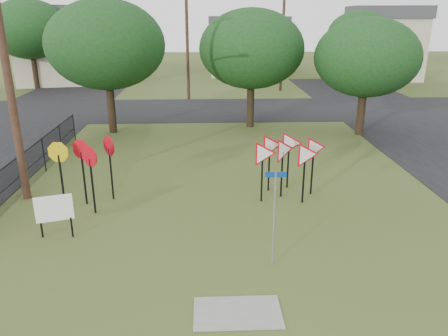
# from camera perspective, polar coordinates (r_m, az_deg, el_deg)

# --- Properties ---
(ground) EXTENTS (140.00, 140.00, 0.00)m
(ground) POSITION_cam_1_polar(r_m,az_deg,el_deg) (12.45, 0.98, -11.62)
(ground) COLOR #36471A
(street_far) EXTENTS (60.00, 8.00, 0.02)m
(street_far) POSITION_cam_1_polar(r_m,az_deg,el_deg) (31.31, -1.17, 7.65)
(street_far) COLOR black
(street_far) RESTS_ON ground
(curb_pad) EXTENTS (2.00, 1.20, 0.02)m
(curb_pad) POSITION_cam_1_polar(r_m,az_deg,el_deg) (10.46, 1.78, -18.37)
(curb_pad) COLOR gray
(curb_pad) RESTS_ON ground
(street_name_sign) EXTENTS (0.55, 0.05, 2.67)m
(street_name_sign) POSITION_cam_1_polar(r_m,az_deg,el_deg) (11.51, 6.58, -5.75)
(street_name_sign) COLOR #96989E
(street_name_sign) RESTS_ON ground
(stop_sign_cluster) EXTENTS (2.18, 1.69, 2.41)m
(stop_sign_cluster) POSITION_cam_1_polar(r_m,az_deg,el_deg) (15.65, -17.66, 1.30)
(stop_sign_cluster) COLOR black
(stop_sign_cluster) RESTS_ON ground
(yield_sign_cluster) EXTENTS (2.94, 1.61, 2.31)m
(yield_sign_cluster) POSITION_cam_1_polar(r_m,az_deg,el_deg) (16.01, 8.24, 2.11)
(yield_sign_cluster) COLOR black
(yield_sign_cluster) RESTS_ON ground
(info_board) EXTENTS (1.05, 0.35, 1.36)m
(info_board) POSITION_cam_1_polar(r_m,az_deg,el_deg) (14.03, -21.30, -5.11)
(info_board) COLOR black
(info_board) RESTS_ON ground
(utility_pole_main) EXTENTS (3.55, 0.33, 10.00)m
(utility_pole_main) POSITION_cam_1_polar(r_m,az_deg,el_deg) (16.55, -26.60, 13.29)
(utility_pole_main) COLOR #452D20
(utility_pole_main) RESTS_ON ground
(far_pole_a) EXTENTS (1.40, 0.24, 9.00)m
(far_pole_a) POSITION_cam_1_polar(r_m,az_deg,el_deg) (34.71, -4.83, 16.40)
(far_pole_a) COLOR #452D20
(far_pole_a) RESTS_ON ground
(far_pole_b) EXTENTS (1.40, 0.24, 8.50)m
(far_pole_b) POSITION_cam_1_polar(r_m,az_deg,el_deg) (39.26, 7.66, 16.28)
(far_pole_b) COLOR #452D20
(far_pole_b) RESTS_ON ground
(far_pole_c) EXTENTS (1.40, 0.24, 9.00)m
(far_pole_c) POSITION_cam_1_polar(r_m,az_deg,el_deg) (41.74, -16.01, 16.26)
(far_pole_c) COLOR #452D20
(far_pole_c) RESTS_ON ground
(fence_run) EXTENTS (0.05, 11.55, 1.50)m
(fence_run) POSITION_cam_1_polar(r_m,az_deg,el_deg) (19.11, -23.59, 0.62)
(fence_run) COLOR black
(fence_run) RESTS_ON ground
(house_left) EXTENTS (10.58, 8.88, 7.20)m
(house_left) POSITION_cam_1_polar(r_m,az_deg,el_deg) (46.67, -19.72, 14.98)
(house_left) COLOR beige
(house_left) RESTS_ON ground
(house_mid) EXTENTS (8.40, 8.40, 6.20)m
(house_mid) POSITION_cam_1_polar(r_m,az_deg,el_deg) (50.96, 2.94, 15.77)
(house_mid) COLOR beige
(house_mid) RESTS_ON ground
(house_right) EXTENTS (8.30, 8.30, 7.20)m
(house_right) POSITION_cam_1_polar(r_m,az_deg,el_deg) (50.31, 20.09, 15.19)
(house_right) COLOR beige
(house_right) RESTS_ON ground
(tree_near_left) EXTENTS (6.40, 6.40, 7.27)m
(tree_near_left) POSITION_cam_1_polar(r_m,az_deg,el_deg) (25.26, -15.17, 15.27)
(tree_near_left) COLOR black
(tree_near_left) RESTS_ON ground
(tree_near_mid) EXTENTS (6.00, 6.00, 6.80)m
(tree_near_mid) POSITION_cam_1_polar(r_m,az_deg,el_deg) (25.84, 3.62, 15.26)
(tree_near_mid) COLOR black
(tree_near_mid) RESTS_ON ground
(tree_near_right) EXTENTS (5.60, 5.60, 6.33)m
(tree_near_right) POSITION_cam_1_polar(r_m,az_deg,el_deg) (25.27, 18.15, 13.55)
(tree_near_right) COLOR black
(tree_near_right) RESTS_ON ground
(tree_far_left) EXTENTS (6.80, 6.80, 7.73)m
(tree_far_left) POSITION_cam_1_polar(r_m,az_deg,el_deg) (43.46, -24.11, 16.22)
(tree_far_left) COLOR black
(tree_far_left) RESTS_ON ground
(tree_far_right) EXTENTS (6.00, 6.00, 6.80)m
(tree_far_right) POSITION_cam_1_polar(r_m,az_deg,el_deg) (45.13, 17.25, 16.26)
(tree_far_right) COLOR black
(tree_far_right) RESTS_ON ground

